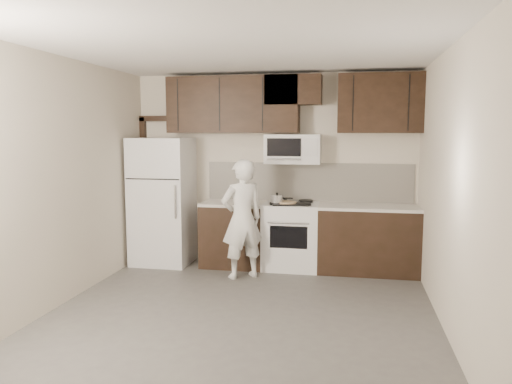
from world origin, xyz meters
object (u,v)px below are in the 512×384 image
(stove, at_px, (291,236))
(microwave, at_px, (293,149))
(refrigerator, at_px, (163,201))
(person, at_px, (242,219))

(stove, relative_size, microwave, 1.24)
(refrigerator, relative_size, person, 1.17)
(microwave, xyz_separation_m, refrigerator, (-1.85, -0.17, -0.75))
(stove, bearing_deg, refrigerator, -178.49)
(microwave, relative_size, refrigerator, 0.42)
(refrigerator, distance_m, person, 1.38)
(stove, distance_m, person, 0.86)
(refrigerator, bearing_deg, person, -21.90)
(stove, height_order, refrigerator, refrigerator)
(stove, bearing_deg, person, -135.49)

